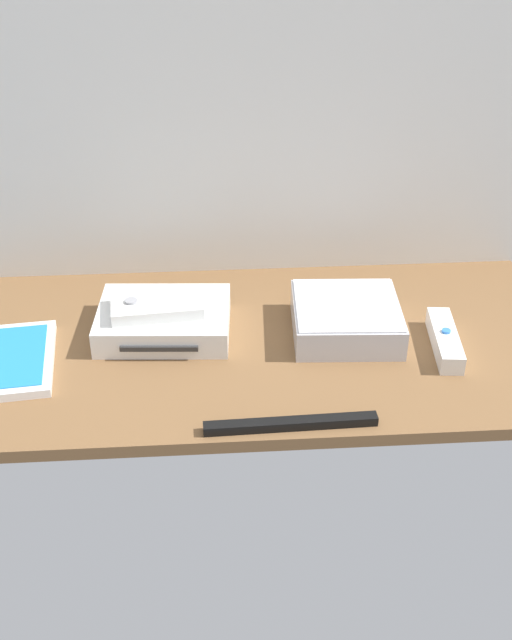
# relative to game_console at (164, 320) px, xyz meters

# --- Properties ---
(ground_plane) EXTENTS (1.00, 0.48, 0.02)m
(ground_plane) POSITION_rel_game_console_xyz_m (0.15, -0.04, -0.03)
(ground_plane) COLOR brown
(ground_plane) RESTS_ON ground
(back_wall) EXTENTS (1.10, 0.01, 0.64)m
(back_wall) POSITION_rel_game_console_xyz_m (0.15, 0.21, 0.30)
(back_wall) COLOR silver
(back_wall) RESTS_ON ground
(game_console) EXTENTS (0.22, 0.18, 0.04)m
(game_console) POSITION_rel_game_console_xyz_m (0.00, 0.00, 0.00)
(game_console) COLOR white
(game_console) RESTS_ON ground_plane
(mini_computer) EXTENTS (0.18, 0.18, 0.05)m
(mini_computer) POSITION_rel_game_console_xyz_m (0.29, -0.02, 0.00)
(mini_computer) COLOR silver
(mini_computer) RESTS_ON ground_plane
(game_case) EXTENTS (0.15, 0.20, 0.02)m
(game_case) POSITION_rel_game_console_xyz_m (-0.24, -0.08, -0.01)
(game_case) COLOR white
(game_case) RESTS_ON ground_plane
(remote_wand) EXTENTS (0.05, 0.15, 0.03)m
(remote_wand) POSITION_rel_game_console_xyz_m (0.44, -0.08, -0.01)
(remote_wand) COLOR white
(remote_wand) RESTS_ON ground_plane
(remote_classic_pad) EXTENTS (0.15, 0.09, 0.02)m
(remote_classic_pad) POSITION_rel_game_console_xyz_m (-0.01, -0.01, 0.03)
(remote_classic_pad) COLOR white
(remote_classic_pad) RESTS_ON game_console
(sensor_bar) EXTENTS (0.24, 0.02, 0.01)m
(sensor_bar) POSITION_rel_game_console_xyz_m (0.18, -0.25, -0.01)
(sensor_bar) COLOR black
(sensor_bar) RESTS_ON ground_plane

